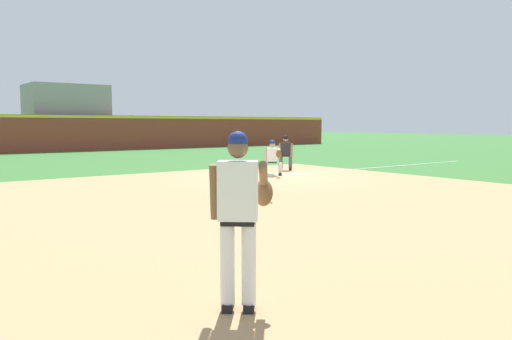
# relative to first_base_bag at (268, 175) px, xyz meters

# --- Properties ---
(ground_plane) EXTENTS (160.00, 160.00, 0.00)m
(ground_plane) POSITION_rel_first_base_bag_xyz_m (0.00, 0.00, -0.04)
(ground_plane) COLOR #336B2D
(infield_dirt_patch) EXTENTS (18.00, 18.00, 0.01)m
(infield_dirt_patch) POSITION_rel_first_base_bag_xyz_m (-4.27, -5.19, -0.04)
(infield_dirt_patch) COLOR tan
(infield_dirt_patch) RESTS_ON ground
(foul_line_stripe) EXTENTS (12.68, 0.10, 0.00)m
(foul_line_stripe) POSITION_rel_first_base_bag_xyz_m (6.34, 0.00, -0.04)
(foul_line_stripe) COLOR white
(foul_line_stripe) RESTS_ON ground
(first_base_bag) EXTENTS (0.38, 0.38, 0.09)m
(first_base_bag) POSITION_rel_first_base_bag_xyz_m (0.00, 0.00, 0.00)
(first_base_bag) COLOR white
(first_base_bag) RESTS_ON ground
(baseball) EXTENTS (0.07, 0.07, 0.07)m
(baseball) POSITION_rel_first_base_bag_xyz_m (-3.88, -5.09, -0.01)
(baseball) COLOR white
(baseball) RESTS_ON ground
(pitcher) EXTENTS (0.85, 0.54, 1.86)m
(pitcher) POSITION_rel_first_base_bag_xyz_m (-8.51, -10.36, 1.01)
(pitcher) COLOR black
(pitcher) RESTS_ON ground
(first_baseman) EXTENTS (0.71, 1.09, 1.34)m
(first_baseman) POSITION_rel_first_base_bag_xyz_m (0.37, 0.15, 0.69)
(first_baseman) COLOR black
(first_baseman) RESTS_ON ground
(umpire) EXTENTS (0.68, 0.67, 1.46)m
(umpire) POSITION_rel_first_base_bag_xyz_m (2.21, 1.57, 0.75)
(umpire) COLOR black
(umpire) RESTS_ON ground
(outfield_wall) EXTENTS (48.00, 0.54, 2.60)m
(outfield_wall) POSITION_rel_first_base_bag_xyz_m (0.00, 22.00, 1.35)
(outfield_wall) COLOR brown
(outfield_wall) RESTS_ON ground
(stadium_seating_block) EXTENTS (5.59, 4.20, 4.90)m
(stadium_seating_block) POSITION_rel_first_base_bag_xyz_m (0.00, 24.90, 2.43)
(stadium_seating_block) COLOR gray
(stadium_seating_block) RESTS_ON ground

